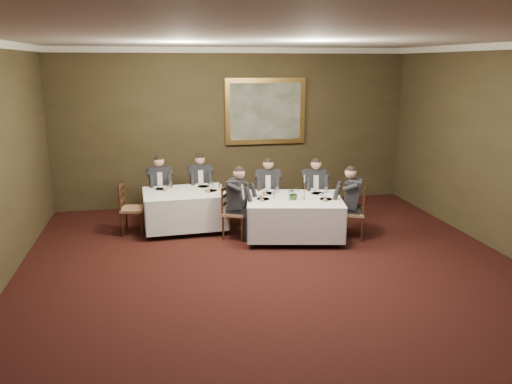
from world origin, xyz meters
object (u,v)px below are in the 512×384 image
object	(u,v)px
diner_sec_backleft	(160,195)
chair_main_endright	(353,223)
table_main	(294,215)
chair_main_backleft	(268,209)
candlestick	(304,190)
table_second	(185,207)
chair_sec_backleft	(161,206)
diner_main_backright	(314,199)
diner_main_endleft	(235,211)
chair_sec_endright	(235,212)
centerpiece	(294,193)
chair_sec_backright	(201,203)
diner_main_backleft	(268,199)
diner_main_endright	(353,211)
chair_main_backright	(314,209)
diner_sec_backright	(201,193)
chair_main_endleft	(235,223)
chair_sec_endleft	(133,219)

from	to	relation	value
diner_sec_backleft	chair_main_endright	bearing A→B (deg)	148.30
table_main	chair_main_backleft	world-z (taller)	chair_main_backleft
candlestick	table_second	bearing A→B (deg)	155.42
table_second	chair_sec_backleft	size ratio (longest dim) A/B	1.63
diner_main_backright	diner_main_endleft	size ratio (longest dim) A/B	1.00
chair_sec_endright	centerpiece	bearing A→B (deg)	-132.43
table_main	chair_sec_backright	size ratio (longest dim) A/B	1.97
chair_sec_backleft	centerpiece	bearing A→B (deg)	139.97
table_second	diner_main_backleft	distance (m)	1.68
chair_main_endright	centerpiece	world-z (taller)	centerpiece
diner_main_endright	chair_sec_backright	size ratio (longest dim) A/B	1.35
table_main	chair_main_backright	xyz separation A→B (m)	(0.63, 0.79, -0.17)
chair_sec_endright	centerpiece	distance (m)	1.51
diner_sec_backleft	table_second	bearing A→B (deg)	117.20
chair_sec_backleft	chair_sec_backright	world-z (taller)	same
chair_main_backright	table_second	bearing A→B (deg)	4.97
diner_main_backright	diner_sec_backright	distance (m)	2.40
diner_main_endleft	chair_main_endright	xyz separation A→B (m)	(2.15, -0.44, -0.23)
chair_main_backright	diner_main_endright	bearing A→B (deg)	120.71
diner_main_backright	centerpiece	xyz separation A→B (m)	(-0.68, -0.86, 0.38)
diner_sec_backleft	chair_sec_endright	world-z (taller)	diner_sec_backleft
diner_main_backleft	chair_main_endleft	bearing A→B (deg)	55.19
table_second	chair_sec_backleft	xyz separation A→B (m)	(-0.46, 0.79, -0.17)
chair_main_endleft	chair_sec_backleft	bearing A→B (deg)	-112.47
diner_main_backleft	table_second	bearing A→B (deg)	14.84
table_main	chair_main_backleft	size ratio (longest dim) A/B	1.97
chair_main_backleft	diner_main_backleft	distance (m)	0.23
chair_main_endright	diner_sec_backright	xyz separation A→B (m)	(-2.66, 1.92, 0.23)
diner_sec_backleft	diner_sec_backright	world-z (taller)	same
table_main	chair_main_backleft	xyz separation A→B (m)	(-0.28, 0.97, -0.17)
table_main	diner_sec_backright	world-z (taller)	diner_sec_backright
diner_sec_backleft	centerpiece	xyz separation A→B (m)	(2.37, -1.75, 0.38)
diner_main_endright	chair_sec_backright	xyz separation A→B (m)	(-2.65, 1.93, -0.23)
chair_sec_endleft	chair_sec_backleft	bearing A→B (deg)	156.58
diner_main_endleft	centerpiece	bearing A→B (deg)	98.23
chair_main_endleft	diner_main_endleft	bearing A→B (deg)	90.00
diner_main_backleft	chair_sec_endleft	distance (m)	2.68
table_second	chair_main_backleft	xyz separation A→B (m)	(1.68, 0.08, -0.17)
diner_main_backright	diner_main_endleft	bearing A→B (deg)	25.34
centerpiece	candlestick	size ratio (longest dim) A/B	0.57
chair_main_backleft	chair_main_endright	bearing A→B (deg)	151.22
table_second	chair_sec_endright	distance (m)	1.01
chair_main_backleft	chair_sec_endright	world-z (taller)	same
chair_main_endright	chair_sec_backright	world-z (taller)	same
candlestick	diner_main_endright	bearing A→B (deg)	-8.35
chair_sec_backright	chair_sec_endleft	xyz separation A→B (m)	(-1.37, -0.87, 0.00)
diner_main_backright	table_main	bearing A→B (deg)	57.91
chair_main_backleft	diner_main_backleft	world-z (taller)	diner_main_backleft
diner_sec_backleft	centerpiece	size ratio (longest dim) A/B	5.08
diner_sec_backright	diner_main_endleft	bearing A→B (deg)	109.29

